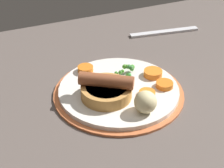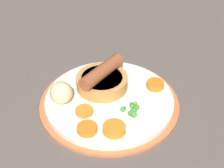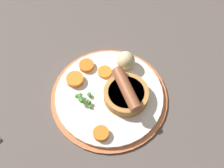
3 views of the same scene
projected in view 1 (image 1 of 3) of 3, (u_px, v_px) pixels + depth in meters
dining_table at (102, 115)px, 70.39cm from camera, size 110.00×80.00×3.00cm
dinner_plate at (119, 92)px, 73.07cm from camera, size 25.48×25.48×1.40cm
sausage_pudding at (106, 89)px, 69.33cm from camera, size 9.83×9.57×4.86cm
pea_pile at (128, 69)px, 76.48cm from camera, size 4.44×3.31×1.81cm
potato_chunk_0 at (145, 102)px, 65.52cm from camera, size 5.53×5.54×4.08cm
carrot_slice_0 at (153, 73)px, 75.99cm from camera, size 5.30×5.30×1.22cm
carrot_slice_1 at (85, 69)px, 77.38cm from camera, size 3.97×3.97×1.17cm
carrot_slice_2 at (165, 85)px, 72.50cm from camera, size 4.34×4.34×1.02cm
carrot_slice_3 at (147, 93)px, 70.62cm from camera, size 4.24×4.24×0.71cm
fork at (164, 32)px, 95.40cm from camera, size 18.04×4.21×0.60cm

